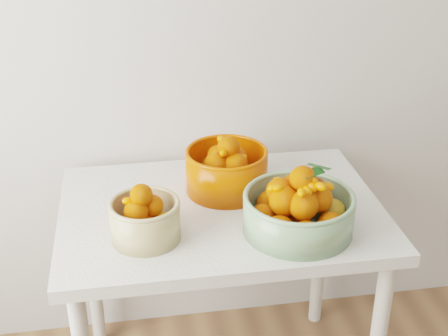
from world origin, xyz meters
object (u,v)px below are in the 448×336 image
at_px(bowl_green, 298,209).
at_px(table, 221,233).
at_px(bowl_orange, 227,169).

bearing_deg(bowl_green, table, 139.22).
relative_size(table, bowl_orange, 3.13).
distance_m(table, bowl_orange, 0.20).
bearing_deg(table, bowl_green, -40.78).
xyz_separation_m(bowl_green, bowl_orange, (-0.16, 0.28, 0.00)).
xyz_separation_m(table, bowl_green, (0.20, -0.17, 0.17)).
bearing_deg(bowl_orange, table, -108.38).
height_order(table, bowl_green, bowl_green).
relative_size(table, bowl_green, 2.41).
bearing_deg(bowl_orange, bowl_green, -59.42).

